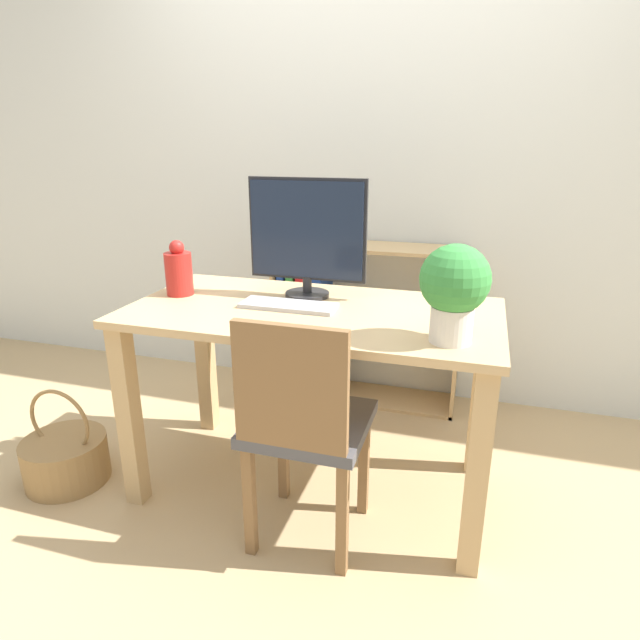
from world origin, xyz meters
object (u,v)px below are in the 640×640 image
(keyboard, at_px, (288,305))
(potted_plant, at_px, (454,287))
(basket, at_px, (66,458))
(vase, at_px, (179,271))
(chair, at_px, (304,423))
(bookshelf, at_px, (331,326))
(monitor, at_px, (307,234))

(keyboard, distance_m, potted_plant, 0.66)
(potted_plant, bearing_deg, basket, -177.20)
(keyboard, relative_size, potted_plant, 1.17)
(vase, relative_size, chair, 0.26)
(vase, height_order, potted_plant, potted_plant)
(keyboard, xyz_separation_m, basket, (-0.91, -0.26, -0.67))
(vase, bearing_deg, keyboard, -4.89)
(chair, bearing_deg, keyboard, 119.47)
(potted_plant, bearing_deg, bookshelf, 123.10)
(monitor, height_order, potted_plant, monitor)
(monitor, xyz_separation_m, potted_plant, (0.59, -0.36, -0.07))
(monitor, distance_m, basket, 1.38)
(monitor, xyz_separation_m, chair, (0.15, -0.49, -0.54))
(potted_plant, bearing_deg, chair, -162.86)
(bookshelf, distance_m, basket, 1.43)
(monitor, distance_m, chair, 0.75)
(potted_plant, distance_m, basket, 1.74)
(keyboard, bearing_deg, potted_plant, -17.33)
(vase, xyz_separation_m, chair, (0.65, -0.37, -0.38))
(vase, height_order, basket, vase)
(keyboard, bearing_deg, monitor, 82.95)
(keyboard, relative_size, chair, 0.42)
(keyboard, xyz_separation_m, chair, (0.17, -0.33, -0.30))
(keyboard, bearing_deg, chair, -63.03)
(vase, relative_size, basket, 0.53)
(keyboard, distance_m, vase, 0.49)
(basket, bearing_deg, potted_plant, 2.80)
(potted_plant, relative_size, chair, 0.36)
(vase, relative_size, potted_plant, 0.72)
(keyboard, bearing_deg, vase, 175.11)
(monitor, bearing_deg, vase, -166.00)
(basket, bearing_deg, keyboard, 16.15)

